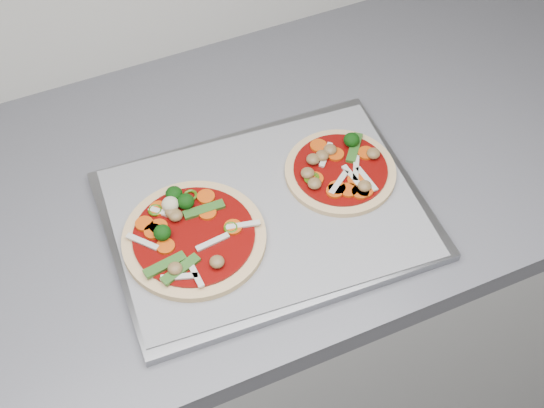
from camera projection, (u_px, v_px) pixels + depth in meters
name	position (u px, v px, depth m)	size (l,w,h in m)	color
baking_tray	(266.00, 216.00, 1.06)	(0.44, 0.32, 0.01)	gray
parchment	(266.00, 212.00, 1.06)	(0.42, 0.30, 0.00)	gray
pizza_left	(191.00, 235.00, 1.02)	(0.20, 0.20, 0.03)	tan
pizza_right	(340.00, 170.00, 1.09)	(0.19, 0.19, 0.03)	tan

